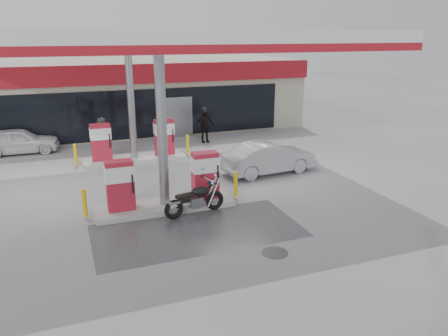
{
  "coord_description": "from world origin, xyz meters",
  "views": [
    {
      "loc": [
        -2.87,
        -11.16,
        5.53
      ],
      "look_at": [
        2.04,
        1.91,
        1.2
      ],
      "focal_mm": 35.0,
      "sensor_mm": 36.0,
      "label": 1
    }
  ],
  "objects_px": {
    "pump_island_far": "(134,145)",
    "hatchback_silver": "(269,158)",
    "biker_walking": "(205,126)",
    "parked_motorcycle": "(196,200)",
    "sedan_white": "(19,141)",
    "attendant": "(103,138)",
    "pump_island_near": "(164,188)"
  },
  "relations": [
    {
      "from": "pump_island_far",
      "to": "pump_island_near",
      "type": "bearing_deg",
      "value": -90.0
    },
    {
      "from": "parked_motorcycle",
      "to": "sedan_white",
      "type": "bearing_deg",
      "value": 108.82
    },
    {
      "from": "pump_island_near",
      "to": "parked_motorcycle",
      "type": "xyz_separation_m",
      "value": [
        0.82,
        -0.79,
        -0.23
      ]
    },
    {
      "from": "pump_island_far",
      "to": "hatchback_silver",
      "type": "xyz_separation_m",
      "value": [
        4.88,
        -3.73,
        -0.07
      ]
    },
    {
      "from": "parked_motorcycle",
      "to": "sedan_white",
      "type": "height_order",
      "value": "sedan_white"
    },
    {
      "from": "sedan_white",
      "to": "attendant",
      "type": "height_order",
      "value": "attendant"
    },
    {
      "from": "sedan_white",
      "to": "pump_island_far",
      "type": "bearing_deg",
      "value": -121.58
    },
    {
      "from": "hatchback_silver",
      "to": "biker_walking",
      "type": "height_order",
      "value": "biker_walking"
    },
    {
      "from": "sedan_white",
      "to": "attendant",
      "type": "xyz_separation_m",
      "value": [
        3.72,
        -2.2,
        0.33
      ]
    },
    {
      "from": "pump_island_far",
      "to": "biker_walking",
      "type": "bearing_deg",
      "value": 28.45
    },
    {
      "from": "attendant",
      "to": "sedan_white",
      "type": "bearing_deg",
      "value": 78.33
    },
    {
      "from": "pump_island_near",
      "to": "parked_motorcycle",
      "type": "height_order",
      "value": "pump_island_near"
    },
    {
      "from": "pump_island_far",
      "to": "hatchback_silver",
      "type": "distance_m",
      "value": 6.14
    },
    {
      "from": "attendant",
      "to": "hatchback_silver",
      "type": "bearing_deg",
      "value": -108.97
    },
    {
      "from": "pump_island_near",
      "to": "biker_walking",
      "type": "distance_m",
      "value": 9.15
    },
    {
      "from": "pump_island_near",
      "to": "sedan_white",
      "type": "height_order",
      "value": "pump_island_near"
    },
    {
      "from": "pump_island_near",
      "to": "pump_island_far",
      "type": "bearing_deg",
      "value": 90.0
    },
    {
      "from": "attendant",
      "to": "hatchback_silver",
      "type": "height_order",
      "value": "attendant"
    },
    {
      "from": "attendant",
      "to": "hatchback_silver",
      "type": "relative_size",
      "value": 0.48
    },
    {
      "from": "sedan_white",
      "to": "attendant",
      "type": "relative_size",
      "value": 1.92
    },
    {
      "from": "pump_island_far",
      "to": "parked_motorcycle",
      "type": "distance_m",
      "value": 6.84
    },
    {
      "from": "pump_island_near",
      "to": "parked_motorcycle",
      "type": "distance_m",
      "value": 1.16
    },
    {
      "from": "attendant",
      "to": "biker_walking",
      "type": "relative_size",
      "value": 1.07
    },
    {
      "from": "pump_island_near",
      "to": "attendant",
      "type": "xyz_separation_m",
      "value": [
        -1.2,
        7.0,
        0.23
      ]
    },
    {
      "from": "pump_island_far",
      "to": "biker_walking",
      "type": "relative_size",
      "value": 2.92
    },
    {
      "from": "pump_island_far",
      "to": "sedan_white",
      "type": "height_order",
      "value": "pump_island_far"
    },
    {
      "from": "pump_island_far",
      "to": "sedan_white",
      "type": "distance_m",
      "value": 5.88
    },
    {
      "from": "biker_walking",
      "to": "attendant",
      "type": "bearing_deg",
      "value": -164.94
    },
    {
      "from": "pump_island_far",
      "to": "attendant",
      "type": "distance_m",
      "value": 1.58
    },
    {
      "from": "pump_island_near",
      "to": "pump_island_far",
      "type": "height_order",
      "value": "same"
    },
    {
      "from": "pump_island_near",
      "to": "biker_walking",
      "type": "bearing_deg",
      "value": 63.65
    },
    {
      "from": "pump_island_near",
      "to": "hatchback_silver",
      "type": "relative_size",
      "value": 1.32
    }
  ]
}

